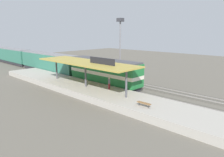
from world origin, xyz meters
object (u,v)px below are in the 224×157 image
object	(u,v)px
locomotive	(104,72)
freight_car	(94,66)
platform_bench	(144,103)
passenger_carriage_rear	(11,55)
passenger_carriage_front	(48,62)
person_waiting	(109,83)
light_mast	(120,35)

from	to	relation	value
locomotive	freight_car	size ratio (longest dim) A/B	1.20
platform_bench	locomotive	bearing A→B (deg)	64.33
passenger_carriage_rear	freight_car	size ratio (longest dim) A/B	1.67
passenger_carriage_front	person_waiting	size ratio (longest dim) A/B	11.70
freight_car	person_waiting	size ratio (longest dim) A/B	7.02
locomotive	person_waiting	xyz separation A→B (m)	(-3.21, -4.37, -0.56)
light_mast	person_waiting	size ratio (longest dim) A/B	6.84
locomotive	passenger_carriage_front	size ratio (longest dim) A/B	0.72
person_waiting	passenger_carriage_rear	bearing A→B (deg)	85.75
passenger_carriage_front	passenger_carriage_rear	xyz separation A→B (m)	(0.00, 20.80, 0.00)
platform_bench	passenger_carriage_rear	world-z (taller)	passenger_carriage_rear
passenger_carriage_front	passenger_carriage_rear	size ratio (longest dim) A/B	1.00
locomotive	passenger_carriage_front	bearing A→B (deg)	90.00
platform_bench	locomotive	distance (m)	13.89
locomotive	passenger_carriage_rear	xyz separation A→B (m)	(0.00, 38.80, -0.10)
passenger_carriage_front	passenger_carriage_rear	bearing A→B (deg)	90.00
platform_bench	person_waiting	size ratio (longest dim) A/B	0.99
platform_bench	locomotive	world-z (taller)	locomotive
light_mast	person_waiting	bearing A→B (deg)	-145.21
passenger_carriage_rear	person_waiting	world-z (taller)	passenger_carriage_rear
platform_bench	locomotive	xyz separation A→B (m)	(6.00, 12.48, 1.07)
passenger_carriage_front	freight_car	xyz separation A→B (m)	(4.60, -10.29, -0.34)
locomotive	person_waiting	size ratio (longest dim) A/B	8.44
platform_bench	passenger_carriage_rear	xyz separation A→B (m)	(6.00, 51.28, 0.97)
locomotive	passenger_carriage_front	xyz separation A→B (m)	(0.00, 18.00, -0.10)
platform_bench	freight_car	size ratio (longest dim) A/B	0.14
platform_bench	locomotive	size ratio (longest dim) A/B	0.12
passenger_carriage_rear	light_mast	distance (m)	36.88
passenger_carriage_rear	person_waiting	xyz separation A→B (m)	(-3.21, -43.17, -0.46)
platform_bench	passenger_carriage_front	distance (m)	31.08
passenger_carriage_front	freight_car	world-z (taller)	passenger_carriage_front
locomotive	light_mast	world-z (taller)	light_mast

